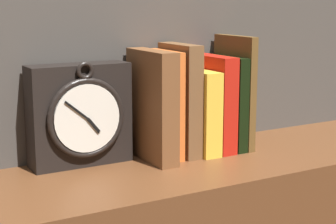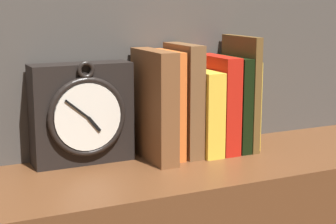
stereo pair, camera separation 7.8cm
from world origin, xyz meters
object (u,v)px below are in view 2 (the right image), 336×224
(book_slot0_brown, at_px, (153,106))
(book_slot4_red, at_px, (218,104))
(clock, at_px, (82,114))
(book_slot7_yellow, at_px, (244,103))
(book_slot2_brown, at_px, (184,100))
(book_slot3_yellow, at_px, (201,112))
(book_slot5_black, at_px, (231,103))
(book_slot6_brown, at_px, (240,92))
(book_slot1_orange, at_px, (166,104))

(book_slot0_brown, distance_m, book_slot4_red, 0.16)
(clock, relative_size, book_slot7_yellow, 1.08)
(book_slot2_brown, height_order, book_slot7_yellow, book_slot2_brown)
(book_slot2_brown, height_order, book_slot3_yellow, book_slot2_brown)
(book_slot5_black, height_order, book_slot6_brown, book_slot6_brown)
(clock, height_order, book_slot5_black, clock)
(book_slot3_yellow, bearing_deg, book_slot2_brown, 172.91)
(book_slot4_red, distance_m, book_slot7_yellow, 0.07)
(book_slot3_yellow, distance_m, book_slot6_brown, 0.10)
(book_slot0_brown, relative_size, book_slot2_brown, 0.96)
(clock, xyz_separation_m, book_slot7_yellow, (0.36, -0.02, -0.00))
(book_slot4_red, bearing_deg, book_slot6_brown, -0.23)
(book_slot1_orange, relative_size, book_slot5_black, 1.09)
(book_slot3_yellow, bearing_deg, book_slot0_brown, -176.22)
(book_slot4_red, bearing_deg, book_slot1_orange, 177.08)
(book_slot6_brown, xyz_separation_m, book_slot7_yellow, (0.02, 0.01, -0.03))
(book_slot3_yellow, height_order, book_slot4_red, book_slot4_red)
(book_slot2_brown, xyz_separation_m, book_slot7_yellow, (0.15, 0.00, -0.02))
(book_slot1_orange, xyz_separation_m, book_slot5_black, (0.16, -0.01, -0.01))
(book_slot1_orange, distance_m, book_slot2_brown, 0.04)
(book_slot4_red, bearing_deg, book_slot5_black, 0.96)
(book_slot3_yellow, bearing_deg, book_slot6_brown, 0.19)
(book_slot7_yellow, bearing_deg, book_slot6_brown, -151.43)
(book_slot1_orange, xyz_separation_m, book_slot4_red, (0.12, -0.01, -0.01))
(book_slot2_brown, bearing_deg, book_slot7_yellow, 1.60)
(book_slot5_black, bearing_deg, book_slot7_yellow, 11.87)
(book_slot1_orange, bearing_deg, book_slot4_red, -2.92)
(clock, xyz_separation_m, book_slot6_brown, (0.35, -0.03, 0.02))
(book_slot4_red, relative_size, book_slot5_black, 1.02)
(clock, xyz_separation_m, book_slot1_orange, (0.17, -0.02, 0.01))
(book_slot5_black, bearing_deg, book_slot2_brown, 178.17)
(book_slot2_brown, height_order, book_slot4_red, book_slot2_brown)
(book_slot1_orange, height_order, book_slot3_yellow, book_slot1_orange)
(book_slot7_yellow, bearing_deg, clock, 176.45)
(book_slot4_red, distance_m, book_slot6_brown, 0.06)
(book_slot4_red, xyz_separation_m, book_slot5_black, (0.03, 0.00, -0.00))
(book_slot0_brown, relative_size, book_slot5_black, 1.11)
(clock, bearing_deg, book_slot4_red, -6.11)
(book_slot2_brown, xyz_separation_m, book_slot6_brown, (0.14, -0.00, 0.01))
(book_slot2_brown, relative_size, book_slot4_red, 1.13)
(book_slot2_brown, height_order, book_slot5_black, book_slot2_brown)
(book_slot0_brown, height_order, book_slot3_yellow, book_slot0_brown)
(book_slot1_orange, height_order, book_slot7_yellow, book_slot1_orange)
(clock, bearing_deg, book_slot7_yellow, -3.55)
(clock, distance_m, book_slot4_red, 0.29)
(book_slot2_brown, relative_size, book_slot6_brown, 0.95)
(book_slot3_yellow, bearing_deg, book_slot5_black, 0.86)
(clock, xyz_separation_m, book_slot0_brown, (0.13, -0.04, 0.01))
(book_slot0_brown, xyz_separation_m, book_slot2_brown, (0.08, 0.01, 0.00))
(clock, height_order, book_slot6_brown, book_slot6_brown)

